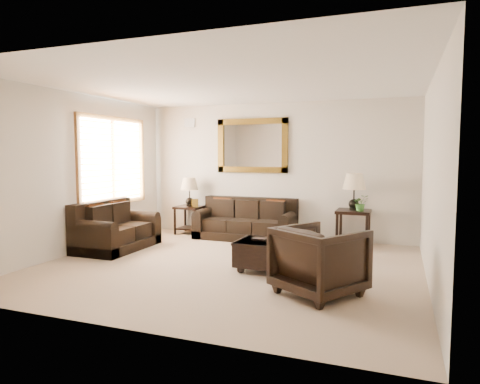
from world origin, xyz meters
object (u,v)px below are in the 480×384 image
at_px(sofa, 246,224).
at_px(coffee_table, 281,253).
at_px(end_table_left, 190,197).
at_px(armchair, 319,257).
at_px(end_table_right, 354,199).
at_px(loveseat, 115,231).

distance_m(sofa, coffee_table, 2.50).
height_order(end_table_left, coffee_table, end_table_left).
bearing_deg(armchair, end_table_right, -58.97).
height_order(sofa, coffee_table, sofa).
bearing_deg(end_table_left, armchair, -42.67).
distance_m(end_table_right, coffee_table, 2.39).
distance_m(loveseat, armchair, 4.04).
relative_size(sofa, armchair, 2.16).
distance_m(loveseat, coffee_table, 3.19).
distance_m(coffee_table, armchair, 1.07).
distance_m(end_table_left, armchair, 4.46).
relative_size(sofa, coffee_table, 1.52).
xyz_separation_m(loveseat, coffee_table, (3.16, -0.43, -0.04)).
xyz_separation_m(end_table_right, armchair, (-0.09, -2.99, -0.41)).
bearing_deg(loveseat, end_table_left, -17.75).
bearing_deg(end_table_right, end_table_left, 179.45).
bearing_deg(end_table_right, sofa, -178.71).
distance_m(sofa, loveseat, 2.53).
xyz_separation_m(sofa, coffee_table, (1.29, -2.14, -0.02)).
bearing_deg(armchair, coffee_table, -16.76).
xyz_separation_m(sofa, loveseat, (-1.87, -1.71, 0.02)).
bearing_deg(end_table_right, coffee_table, -109.59).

